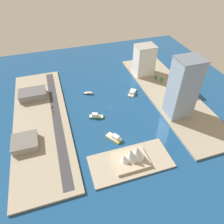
# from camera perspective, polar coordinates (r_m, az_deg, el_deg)

# --- Properties ---
(ground_plane) EXTENTS (440.00, 440.00, 0.00)m
(ground_plane) POSITION_cam_1_polar(r_m,az_deg,el_deg) (299.72, -0.54, 1.51)
(ground_plane) COLOR navy
(quay_west) EXTENTS (70.00, 240.00, 2.87)m
(quay_west) POSITION_cam_1_polar(r_m,az_deg,el_deg) (334.34, 15.65, 4.86)
(quay_west) COLOR #9E937F
(quay_west) RESTS_ON ground_plane
(quay_east) EXTENTS (70.00, 240.00, 2.87)m
(quay_east) POSITION_cam_1_polar(r_m,az_deg,el_deg) (292.73, -19.06, -2.02)
(quay_east) COLOR #9E937F
(quay_east) RESTS_ON ground_plane
(peninsula_point) EXTENTS (89.90, 41.32, 2.00)m
(peninsula_point) POSITION_cam_1_polar(r_m,az_deg,el_deg) (233.77, 5.12, -13.53)
(peninsula_point) COLOR #A89E89
(peninsula_point) RESTS_ON ground_plane
(road_strip) EXTENTS (11.23, 228.00, 0.15)m
(road_strip) POSITION_cam_1_polar(r_m,az_deg,el_deg) (290.35, -15.14, -1.00)
(road_strip) COLOR #38383D
(road_strip) RESTS_ON quay_east
(ferry_white_commuter) EXTENTS (19.78, 22.43, 5.81)m
(ferry_white_commuter) POSITION_cam_1_polar(r_m,az_deg,el_deg) (325.34, 5.60, 5.40)
(ferry_white_commuter) COLOR silver
(ferry_white_commuter) RESTS_ON ground_plane
(patrol_launch_navy) EXTENTS (15.23, 10.17, 4.00)m
(patrol_launch_navy) POSITION_cam_1_polar(r_m,az_deg,el_deg) (325.24, -6.49, 5.17)
(patrol_launch_navy) COLOR #1E284C
(patrol_launch_navy) RESTS_ON ground_plane
(ferry_yellow_fast) EXTENTS (17.99, 21.14, 7.26)m
(ferry_yellow_fast) POSITION_cam_1_polar(r_m,az_deg,el_deg) (252.91, 0.61, -7.09)
(ferry_yellow_fast) COLOR yellow
(ferry_yellow_fast) RESTS_ON ground_plane
(ferry_green_doubledeck) EXTENTS (21.27, 12.45, 6.91)m
(ferry_green_doubledeck) POSITION_cam_1_polar(r_m,az_deg,el_deg) (281.32, -4.47, -1.13)
(ferry_green_doubledeck) COLOR #2D8C4C
(ferry_green_doubledeck) RESTS_ON ground_plane
(carpark_squat_concrete) EXTENTS (29.69, 28.15, 8.82)m
(carpark_squat_concrete) POSITION_cam_1_polar(r_m,az_deg,el_deg) (261.73, -22.91, -7.77)
(carpark_squat_concrete) COLOR gray
(carpark_squat_concrete) RESTS_ON quay_east
(warehouse_low_gray) EXTENTS (39.68, 26.46, 10.70)m
(warehouse_low_gray) POSITION_cam_1_polar(r_m,az_deg,el_deg) (331.72, -21.08, 4.61)
(warehouse_low_gray) COLOR gray
(warehouse_low_gray) RESTS_ON quay_east
(office_block_beige) EXTENTS (14.92, 23.48, 29.25)m
(office_block_beige) POSITION_cam_1_polar(r_m,az_deg,el_deg) (338.96, 17.91, 8.20)
(office_block_beige) COLOR #C6B793
(office_block_beige) RESTS_ON quay_west
(tower_tall_glass) EXTENTS (32.11, 27.67, 81.63)m
(tower_tall_glass) POSITION_cam_1_polar(r_m,az_deg,el_deg) (274.05, 19.01, 6.14)
(tower_tall_glass) COLOR #8C9EB2
(tower_tall_glass) RESTS_ON quay_west
(hotel_broad_white) EXTENTS (32.45, 26.50, 50.93)m
(hotel_broad_white) POSITION_cam_1_polar(r_m,az_deg,el_deg) (362.95, 8.90, 13.99)
(hotel_broad_white) COLOR silver
(hotel_broad_white) RESTS_ON quay_west
(pickup_red) EXTENTS (1.81, 5.18, 1.73)m
(pickup_red) POSITION_cam_1_polar(r_m,az_deg,el_deg) (305.41, -16.32, 1.37)
(pickup_red) COLOR black
(pickup_red) RESTS_ON road_strip
(taxi_yellow_cab) EXTENTS (2.06, 4.29, 1.60)m
(taxi_yellow_cab) POSITION_cam_1_polar(r_m,az_deg,el_deg) (296.58, -16.06, 0.04)
(taxi_yellow_cab) COLOR black
(taxi_yellow_cab) RESTS_ON road_strip
(traffic_light_waterfront) EXTENTS (0.36, 0.36, 6.50)m
(traffic_light_waterfront) POSITION_cam_1_polar(r_m,az_deg,el_deg) (262.05, -13.01, -4.80)
(traffic_light_waterfront) COLOR black
(traffic_light_waterfront) RESTS_ON quay_east
(opera_landmark) EXTENTS (38.42, 28.76, 23.26)m
(opera_landmark) POSITION_cam_1_polar(r_m,az_deg,el_deg) (226.59, 5.67, -12.03)
(opera_landmark) COLOR #BCAD93
(opera_landmark) RESTS_ON peninsula_point
(park_tree_cluster) EXTENTS (11.99, 14.28, 8.57)m
(park_tree_cluster) POSITION_cam_1_polar(r_m,az_deg,el_deg) (354.37, 12.87, 9.00)
(park_tree_cluster) COLOR brown
(park_tree_cluster) RESTS_ON quay_west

